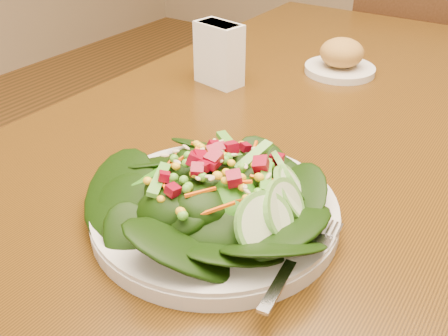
# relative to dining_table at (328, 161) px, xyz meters

# --- Properties ---
(dining_table) EXTENTS (0.90, 1.40, 0.75)m
(dining_table) POSITION_rel_dining_table_xyz_m (0.00, 0.00, 0.00)
(dining_table) COLOR #4F2E09
(dining_table) RESTS_ON ground_plane
(chair_far) EXTENTS (0.43, 0.44, 0.83)m
(chair_far) POSITION_rel_dining_table_xyz_m (-0.11, 0.95, -0.21)
(chair_far) COLOR #452715
(chair_far) RESTS_ON ground_plane
(salad_plate) EXTENTS (0.31, 0.31, 0.09)m
(salad_plate) POSITION_rel_dining_table_xyz_m (0.01, -0.38, 0.13)
(salad_plate) COLOR silver
(salad_plate) RESTS_ON dining_table
(bread_plate) EXTENTS (0.15, 0.15, 0.08)m
(bread_plate) POSITION_rel_dining_table_xyz_m (-0.07, 0.19, 0.13)
(bread_plate) COLOR silver
(bread_plate) RESTS_ON dining_table
(napkin_holder) EXTENTS (0.10, 0.07, 0.12)m
(napkin_holder) POSITION_rel_dining_table_xyz_m (-0.25, 0.00, 0.17)
(napkin_holder) COLOR white
(napkin_holder) RESTS_ON dining_table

